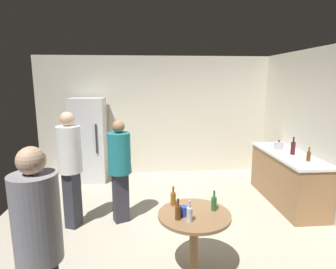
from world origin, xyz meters
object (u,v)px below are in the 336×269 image
at_px(beer_bottle_amber, 173,198).
at_px(person_in_gray_shirt, 39,240).
at_px(person_in_teal_shirt, 120,164).
at_px(beer_bottle_brown, 178,212).
at_px(beer_bottle_green, 214,203).
at_px(refrigerator, 89,140).
at_px(foreground_table, 194,222).
at_px(wine_bottle_on_counter, 293,148).
at_px(person_in_white_shirt, 70,161).
at_px(kettle, 279,146).
at_px(plastic_cup_blue, 183,211).
at_px(beer_bottle_clear, 190,214).
at_px(beer_bottle_on_counter, 309,156).

distance_m(beer_bottle_amber, person_in_gray_shirt, 1.56).
relative_size(person_in_teal_shirt, person_in_gray_shirt, 0.93).
height_order(beer_bottle_brown, beer_bottle_green, same).
relative_size(refrigerator, beer_bottle_brown, 7.83).
bearing_deg(refrigerator, foreground_table, -61.67).
bearing_deg(wine_bottle_on_counter, beer_bottle_brown, -140.46).
distance_m(refrigerator, beer_bottle_amber, 3.36).
bearing_deg(foreground_table, beer_bottle_green, 15.94).
height_order(refrigerator, person_in_gray_shirt, refrigerator).
xyz_separation_m(wine_bottle_on_counter, person_in_white_shirt, (-3.63, -0.51, -0.00)).
xyz_separation_m(kettle, beer_bottle_green, (-1.71, -2.01, -0.15)).
distance_m(beer_bottle_amber, plastic_cup_blue, 0.29).
height_order(wine_bottle_on_counter, beer_bottle_amber, wine_bottle_on_counter).
bearing_deg(beer_bottle_brown, person_in_teal_shirt, 117.17).
relative_size(beer_bottle_amber, beer_bottle_green, 1.00).
xyz_separation_m(kettle, person_in_teal_shirt, (-2.86, -0.78, -0.05)).
relative_size(refrigerator, beer_bottle_green, 7.83).
bearing_deg(plastic_cup_blue, foreground_table, 19.39).
height_order(wine_bottle_on_counter, person_in_teal_shirt, person_in_teal_shirt).
bearing_deg(refrigerator, person_in_gray_shirt, -84.13).
height_order(beer_bottle_amber, beer_bottle_brown, same).
relative_size(beer_bottle_amber, person_in_white_shirt, 0.13).
height_order(beer_bottle_clear, person_in_teal_shirt, person_in_teal_shirt).
bearing_deg(kettle, beer_bottle_amber, -139.33).
xyz_separation_m(beer_bottle_brown, person_in_teal_shirt, (-0.72, 1.41, 0.11)).
distance_m(kettle, wine_bottle_on_counter, 0.38).
height_order(kettle, wine_bottle_on_counter, wine_bottle_on_counter).
height_order(refrigerator, beer_bottle_green, refrigerator).
distance_m(beer_bottle_amber, person_in_white_shirt, 1.72).
distance_m(foreground_table, person_in_white_shirt, 2.05).
bearing_deg(person_in_white_shirt, person_in_teal_shirt, 30.08).
xyz_separation_m(refrigerator, beer_bottle_clear, (1.66, -3.39, -0.08)).
xyz_separation_m(beer_bottle_green, person_in_white_shirt, (-1.85, 1.13, 0.20)).
distance_m(plastic_cup_blue, person_in_white_shirt, 1.95).
bearing_deg(person_in_gray_shirt, wine_bottle_on_counter, -4.34).
xyz_separation_m(wine_bottle_on_counter, foreground_table, (-2.01, -1.71, -0.39)).
relative_size(beer_bottle_brown, person_in_gray_shirt, 0.13).
bearing_deg(beer_bottle_on_counter, plastic_cup_blue, -148.37).
height_order(kettle, beer_bottle_on_counter, beer_bottle_on_counter).
bearing_deg(refrigerator, beer_bottle_green, -58.07).
height_order(beer_bottle_green, beer_bottle_clear, same).
xyz_separation_m(wine_bottle_on_counter, beer_bottle_on_counter, (0.04, -0.41, -0.03)).
xyz_separation_m(refrigerator, wine_bottle_on_counter, (3.75, -1.52, 0.12)).
height_order(refrigerator, beer_bottle_on_counter, refrigerator).
bearing_deg(beer_bottle_amber, wine_bottle_on_counter, 33.62).
bearing_deg(person_in_gray_shirt, beer_bottle_green, -11.16).
bearing_deg(beer_bottle_green, beer_bottle_on_counter, 34.07).
distance_m(refrigerator, kettle, 3.85).
bearing_deg(beer_bottle_amber, person_in_white_shirt, 145.52).
distance_m(kettle, person_in_teal_shirt, 2.96).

